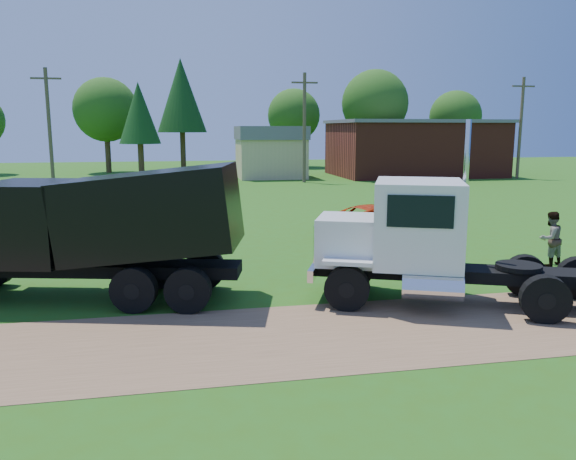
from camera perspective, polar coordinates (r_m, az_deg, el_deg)
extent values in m
plane|color=#2D5B13|center=(12.96, 10.57, -9.93)|extent=(140.00, 140.00, 0.00)
cube|color=brown|center=(12.96, 10.57, -9.91)|extent=(120.00, 4.20, 0.01)
cube|color=black|center=(15.01, 17.74, -4.21)|extent=(7.41, 3.82, 0.30)
cylinder|color=black|center=(13.98, 6.03, -5.91)|extent=(1.17, 0.76, 1.12)
cylinder|color=black|center=(13.98, 6.03, -5.91)|extent=(0.51, 0.50, 0.39)
cylinder|color=black|center=(16.07, 6.75, -3.79)|extent=(1.17, 0.76, 1.12)
cylinder|color=black|center=(16.07, 6.75, -3.79)|extent=(0.51, 0.50, 0.39)
cylinder|color=black|center=(14.33, 24.66, -6.40)|extent=(1.17, 0.76, 1.12)
cylinder|color=black|center=(14.33, 24.66, -6.40)|extent=(0.51, 0.50, 0.39)
cylinder|color=black|center=(16.38, 22.95, -4.27)|extent=(1.17, 0.76, 1.12)
cylinder|color=black|center=(16.38, 22.95, -4.27)|extent=(0.51, 0.50, 0.39)
cube|color=silver|center=(14.79, 6.69, -0.98)|extent=(2.35, 2.30, 1.22)
cube|color=silver|center=(14.90, 3.18, -1.04)|extent=(0.66, 1.44, 1.02)
cube|color=silver|center=(15.06, 2.96, -3.69)|extent=(1.04, 2.22, 0.30)
cube|color=silver|center=(14.66, 13.07, 0.75)|extent=(2.91, 3.07, 2.13)
cube|color=black|center=(14.60, 9.04, 2.66)|extent=(0.83, 1.90, 0.86)
cube|color=black|center=(13.38, 13.30, 1.83)|extent=(1.42, 0.62, 0.76)
cube|color=black|center=(15.82, 13.02, 3.10)|extent=(1.42, 0.62, 0.76)
cube|color=silver|center=(13.81, 6.08, -3.28)|extent=(1.30, 0.89, 0.10)
cube|color=silver|center=(15.93, 6.80, -1.48)|extent=(1.30, 0.89, 0.10)
cylinder|color=silver|center=(13.83, 14.46, -5.70)|extent=(1.55, 1.11, 0.61)
cylinder|color=silver|center=(15.26, 17.44, 1.87)|extent=(0.19, 0.19, 4.67)
cylinder|color=black|center=(15.15, 22.38, -3.46)|extent=(1.46, 1.46, 0.12)
cube|color=black|center=(15.74, -19.98, -3.65)|extent=(8.24, 2.94, 0.31)
cylinder|color=black|center=(14.27, -15.39, -5.87)|extent=(1.18, 0.62, 1.13)
cylinder|color=black|center=(14.27, -15.39, -5.87)|extent=(0.47, 0.46, 0.40)
cylinder|color=black|center=(16.27, -13.10, -3.79)|extent=(1.18, 0.62, 1.13)
cylinder|color=black|center=(16.27, -13.10, -3.79)|extent=(0.47, 0.46, 0.40)
cylinder|color=black|center=(13.92, -10.11, -6.05)|extent=(1.18, 0.62, 1.13)
cylinder|color=black|center=(13.92, -10.11, -6.05)|extent=(0.47, 0.46, 0.40)
cylinder|color=black|center=(15.96, -8.46, -3.90)|extent=(1.18, 0.62, 1.13)
cylinder|color=black|center=(15.96, -8.46, -3.90)|extent=(0.47, 0.46, 0.40)
cube|color=black|center=(16.07, -24.66, 0.79)|extent=(2.58, 2.88, 2.06)
cube|color=black|center=(14.86, -13.70, 1.74)|extent=(4.97, 3.46, 2.50)
imported|color=red|center=(23.67, 9.22, 0.95)|extent=(5.32, 3.80, 1.35)
imported|color=#999999|center=(20.22, 25.11, -0.81)|extent=(1.00, 0.86, 1.80)
cube|color=maroon|center=(56.08, 12.64, 7.99)|extent=(15.00, 10.00, 5.00)
cube|color=slate|center=(56.05, 12.75, 10.69)|extent=(15.40, 10.40, 0.30)
cube|color=tan|center=(52.06, -1.75, 7.30)|extent=(6.00, 5.00, 3.60)
cube|color=slate|center=(51.99, -1.76, 9.84)|extent=(6.20, 5.40, 1.20)
cylinder|color=brown|center=(47.21, -23.07, 9.49)|extent=(0.28, 0.28, 9.00)
cube|color=brown|center=(47.36, -23.39, 13.96)|extent=(2.20, 0.14, 0.14)
cylinder|color=brown|center=(47.48, 1.68, 10.29)|extent=(0.28, 0.28, 9.00)
cube|color=brown|center=(47.63, 1.70, 14.74)|extent=(2.20, 0.14, 0.14)
cylinder|color=brown|center=(55.49, 22.54, 9.51)|extent=(0.28, 0.28, 9.00)
cube|color=brown|center=(55.62, 22.80, 13.32)|extent=(2.20, 0.14, 0.14)
cylinder|color=#342615|center=(61.35, -17.81, 7.19)|extent=(0.56, 0.56, 3.44)
sphere|color=#184611|center=(61.32, -18.05, 11.54)|extent=(6.48, 6.48, 6.48)
cylinder|color=#342615|center=(62.16, -10.61, 7.86)|extent=(0.56, 0.56, 4.16)
cone|color=#113812|center=(62.21, -10.79, 13.28)|extent=(5.23, 5.23, 7.72)
cylinder|color=#342615|center=(67.01, 0.57, 7.81)|extent=(0.56, 0.56, 3.25)
sphere|color=#184611|center=(66.97, 0.58, 11.58)|extent=(6.13, 6.13, 6.13)
cylinder|color=#342615|center=(64.78, 8.70, 7.90)|extent=(0.56, 0.56, 3.92)
sphere|color=#184611|center=(64.79, 8.83, 12.61)|extent=(7.39, 7.39, 7.39)
cylinder|color=#342615|center=(69.42, 16.45, 7.44)|extent=(0.56, 0.56, 3.17)
sphere|color=#184611|center=(69.38, 16.63, 10.99)|extent=(5.97, 5.97, 5.97)
cylinder|color=#342615|center=(56.13, -14.69, 6.94)|extent=(0.56, 0.56, 3.11)
cone|color=#113812|center=(56.08, -14.90, 11.42)|extent=(3.91, 3.91, 5.77)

